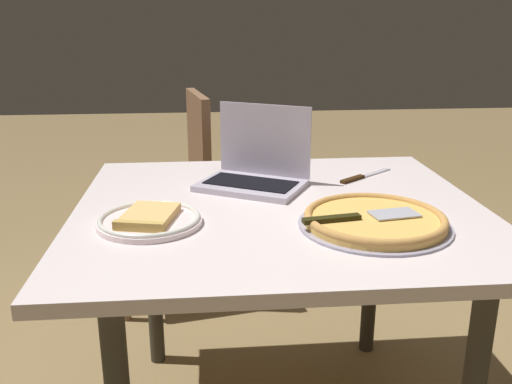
# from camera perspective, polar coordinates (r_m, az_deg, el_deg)

# --- Properties ---
(dining_table) EXTENTS (1.12, 1.01, 0.74)m
(dining_table) POSITION_cam_1_polar(r_m,az_deg,el_deg) (1.56, 2.42, -4.33)
(dining_table) COLOR silver
(dining_table) RESTS_ON ground_plane
(laptop) EXTENTS (0.37, 0.33, 0.24)m
(laptop) POSITION_cam_1_polar(r_m,az_deg,el_deg) (1.70, -0.02, 2.43)
(laptop) COLOR #B6ACC0
(laptop) RESTS_ON dining_table
(pizza_plate) EXTENTS (0.26, 0.26, 0.04)m
(pizza_plate) POSITION_cam_1_polar(r_m,az_deg,el_deg) (1.41, -10.89, -2.80)
(pizza_plate) COLOR white
(pizza_plate) RESTS_ON dining_table
(pizza_tray) EXTENTS (0.38, 0.38, 0.04)m
(pizza_tray) POSITION_cam_1_polar(r_m,az_deg,el_deg) (1.41, 12.06, -2.79)
(pizza_tray) COLOR #9794AA
(pizza_tray) RESTS_ON dining_table
(table_knife) EXTENTS (0.21, 0.17, 0.01)m
(table_knife) POSITION_cam_1_polar(r_m,az_deg,el_deg) (1.82, 10.76, 1.54)
(table_knife) COLOR silver
(table_knife) RESTS_ON dining_table
(chair_near) EXTENTS (0.47, 0.47, 0.93)m
(chair_near) POSITION_cam_1_polar(r_m,az_deg,el_deg) (2.48, -8.14, 0.59)
(chair_near) COLOR brown
(chair_near) RESTS_ON ground_plane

